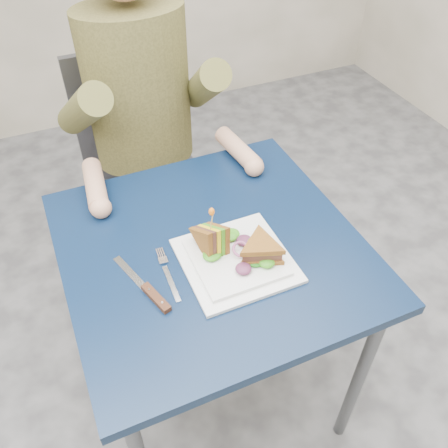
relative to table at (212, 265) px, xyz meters
name	(u,v)px	position (x,y,z in m)	size (l,w,h in m)	color
ground	(215,384)	(0.00, 0.00, -0.65)	(4.00, 4.00, 0.00)	#505052
table	(212,265)	(0.00, 0.00, 0.00)	(0.75, 0.75, 0.73)	black
chair	(142,157)	(0.00, 0.71, -0.11)	(0.42, 0.40, 0.93)	#47474C
diner	(138,79)	(0.00, 0.60, 0.26)	(0.54, 0.59, 0.74)	#4B4722
plate	(236,259)	(0.03, -0.08, 0.09)	(0.26, 0.26, 0.02)	white
sandwich_flat	(261,250)	(0.09, -0.10, 0.12)	(0.16, 0.16, 0.05)	brown
sandwich_upright	(212,240)	(-0.01, -0.03, 0.13)	(0.08, 0.13, 0.13)	brown
fork	(168,275)	(-0.14, -0.06, 0.08)	(0.02, 0.18, 0.01)	silver
knife	(151,293)	(-0.19, -0.09, 0.09)	(0.08, 0.22, 0.02)	silver
toothpick	(212,221)	(-0.01, -0.03, 0.20)	(0.00, 0.00, 0.06)	tan
toothpick_frill	(212,212)	(-0.01, -0.03, 0.23)	(0.01, 0.01, 0.02)	orange
lettuce_spill	(236,250)	(0.04, -0.07, 0.11)	(0.15, 0.13, 0.02)	#337A14
onion_ring	(241,249)	(0.05, -0.07, 0.11)	(0.04, 0.04, 0.01)	#9E4C7A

